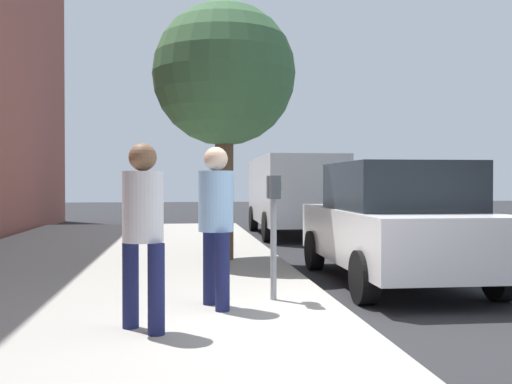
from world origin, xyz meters
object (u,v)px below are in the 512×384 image
(parked_van_far, at_px, (293,191))
(pedestrian_bystander, at_px, (143,222))
(parking_meter, at_px, (274,210))
(pedestrian_at_meter, at_px, (216,214))
(parked_sedan_near, at_px, (394,223))
(street_tree, at_px, (224,76))

(parked_van_far, bearing_deg, pedestrian_bystander, 162.44)
(parking_meter, height_order, pedestrian_bystander, pedestrian_bystander)
(pedestrian_at_meter, distance_m, parked_sedan_near, 3.41)
(pedestrian_at_meter, bearing_deg, pedestrian_bystander, -145.70)
(pedestrian_at_meter, relative_size, street_tree, 0.39)
(pedestrian_bystander, xyz_separation_m, parked_van_far, (10.84, -3.43, 0.13))
(parking_meter, bearing_deg, pedestrian_bystander, 132.42)
(parked_sedan_near, bearing_deg, pedestrian_bystander, 130.62)
(parked_sedan_near, bearing_deg, parked_van_far, -0.00)
(parked_sedan_near, height_order, parked_van_far, parked_van_far)
(parked_sedan_near, xyz_separation_m, street_tree, (1.89, 2.36, 2.43))
(parked_sedan_near, bearing_deg, pedestrian_at_meter, 126.69)
(parked_van_far, bearing_deg, parking_meter, 167.91)
(parking_meter, distance_m, parked_van_far, 9.80)
(pedestrian_at_meter, relative_size, pedestrian_bystander, 1.02)
(parked_sedan_near, bearing_deg, parking_meter, 129.35)
(parked_sedan_near, relative_size, street_tree, 1.00)
(pedestrian_at_meter, height_order, street_tree, street_tree)
(parking_meter, height_order, parked_van_far, parked_van_far)
(parking_meter, xyz_separation_m, parked_van_far, (9.58, -2.05, 0.09))
(parking_meter, relative_size, street_tree, 0.32)
(pedestrian_bystander, height_order, parked_van_far, parked_van_far)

